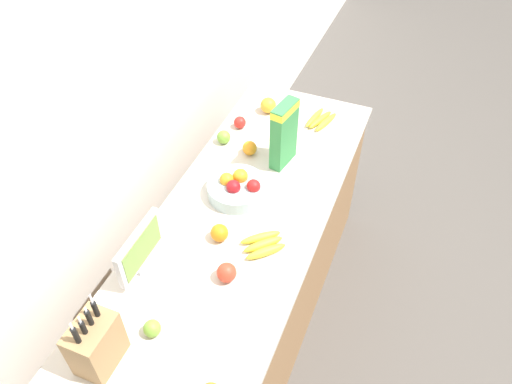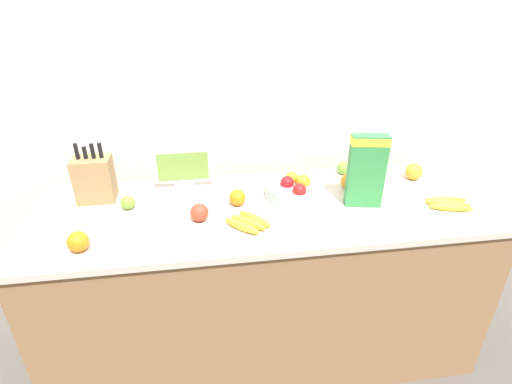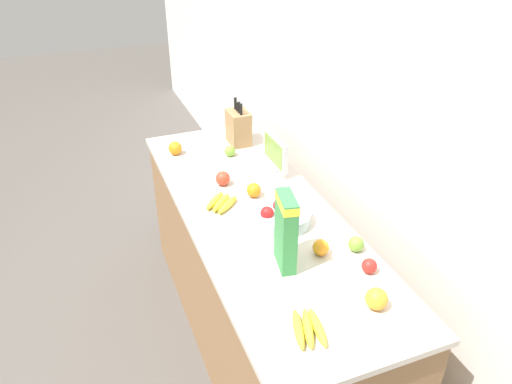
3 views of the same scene
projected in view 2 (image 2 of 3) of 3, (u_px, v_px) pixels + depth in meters
ground_plane at (264, 344)px, 2.25m from camera, size 14.00×14.00×0.00m
wall_back at (249, 89)px, 2.15m from camera, size 9.00×0.06×2.60m
counter at (265, 282)px, 2.04m from camera, size 2.12×0.72×0.90m
knife_block at (94, 179)px, 1.84m from camera, size 0.17×0.12×0.33m
small_monitor at (183, 167)px, 1.96m from camera, size 0.29×0.03×0.20m
cereal_box at (367, 168)px, 1.77m from camera, size 0.17×0.09×0.34m
fruit_bowl at (295, 189)px, 1.90m from camera, size 0.28×0.28×0.11m
banana_bunch_left at (448, 204)px, 1.82m from camera, size 0.21×0.15×0.03m
banana_bunch_right at (248, 222)px, 1.68m from camera, size 0.21×0.20×0.04m
apple_front at (199, 213)px, 1.71m from camera, size 0.08×0.08×0.08m
apple_rear at (372, 169)px, 2.13m from camera, size 0.07×0.07×0.07m
apple_near_bananas at (344, 168)px, 2.13m from camera, size 0.07×0.07×0.07m
apple_leftmost at (128, 203)px, 1.80m from camera, size 0.06×0.06×0.06m
orange_by_cereal at (78, 242)px, 1.51m from camera, size 0.08×0.08×0.08m
orange_front_right at (348, 181)px, 1.99m from camera, size 0.07×0.07×0.07m
orange_front_left at (414, 172)px, 2.07m from camera, size 0.09×0.09×0.09m
orange_back_center at (237, 198)px, 1.83m from camera, size 0.08×0.08×0.08m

